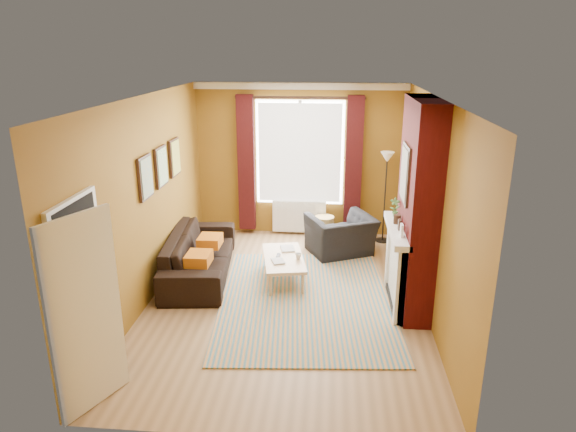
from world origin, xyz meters
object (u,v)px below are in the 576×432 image
object	(u,v)px
wicker_stool	(324,228)
sofa	(200,254)
armchair	(341,235)
coffee_table	(283,259)
floor_lamp	(386,172)

from	to	relation	value
wicker_stool	sofa	bearing A→B (deg)	-138.36
armchair	coffee_table	xyz separation A→B (m)	(-0.87, -1.14, 0.01)
armchair	wicker_stool	size ratio (longest dim) A/B	2.27
sofa	wicker_stool	xyz separation A→B (m)	(1.90, 1.69, -0.11)
armchair	wicker_stool	xyz separation A→B (m)	(-0.29, 0.66, -0.12)
armchair	wicker_stool	world-z (taller)	armchair
coffee_table	floor_lamp	size ratio (longest dim) A/B	0.75
sofa	floor_lamp	size ratio (longest dim) A/B	1.39
wicker_stool	floor_lamp	world-z (taller)	floor_lamp
sofa	coffee_table	distance (m)	1.33
sofa	armchair	world-z (taller)	armchair
coffee_table	armchair	bearing A→B (deg)	42.09
sofa	wicker_stool	size ratio (longest dim) A/B	5.04
sofa	armchair	size ratio (longest dim) A/B	2.22
coffee_table	floor_lamp	bearing A→B (deg)	37.06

